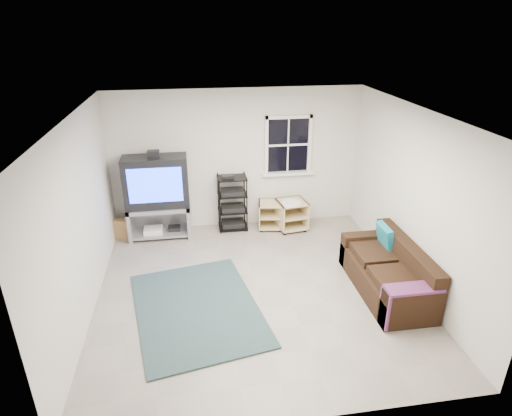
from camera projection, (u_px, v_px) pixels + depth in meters
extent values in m
plane|color=gray|center=(256.00, 290.00, 6.36)|extent=(4.60, 4.60, 0.00)
plane|color=white|center=(256.00, 115.00, 5.30)|extent=(4.60, 4.60, 0.00)
plane|color=beige|center=(237.00, 160.00, 7.90)|extent=(4.60, 0.00, 4.60)
plane|color=beige|center=(297.00, 317.00, 3.75)|extent=(4.60, 0.00, 4.60)
plane|color=beige|center=(80.00, 222.00, 5.51)|extent=(0.00, 4.60, 4.60)
plane|color=beige|center=(414.00, 200.00, 6.15)|extent=(0.00, 4.60, 4.60)
cube|color=black|center=(288.00, 145.00, 7.92)|extent=(0.80, 0.01, 1.02)
cube|color=silver|center=(289.00, 117.00, 7.69)|extent=(0.88, 0.06, 0.06)
cube|color=silver|center=(287.00, 173.00, 8.12)|extent=(0.98, 0.14, 0.05)
cube|color=silver|center=(266.00, 146.00, 7.85)|extent=(0.06, 0.06, 1.10)
cube|color=silver|center=(310.00, 144.00, 7.96)|extent=(0.06, 0.06, 1.10)
cube|color=silver|center=(288.00, 145.00, 7.91)|extent=(0.78, 0.04, 0.04)
cube|color=gray|center=(159.00, 207.00, 7.71)|extent=(1.11, 0.56, 0.07)
cube|color=gray|center=(131.00, 223.00, 7.75)|extent=(0.07, 0.56, 0.61)
cube|color=gray|center=(189.00, 219.00, 7.90)|extent=(0.07, 0.56, 0.61)
cube|color=gray|center=(161.00, 232.00, 7.92)|extent=(0.98, 0.51, 0.04)
cube|color=gray|center=(161.00, 215.00, 8.05)|extent=(1.11, 0.04, 0.61)
cube|color=silver|center=(153.00, 230.00, 7.83)|extent=(0.33, 0.27, 0.09)
cube|color=black|center=(174.00, 228.00, 7.93)|extent=(0.22, 0.20, 0.07)
cube|color=black|center=(156.00, 182.00, 7.51)|extent=(1.11, 0.47, 0.91)
cube|color=#1E40FF|center=(155.00, 185.00, 7.29)|extent=(0.91, 0.01, 0.62)
cube|color=black|center=(153.00, 154.00, 7.31)|extent=(0.20, 0.14, 0.11)
cylinder|color=black|center=(220.00, 207.00, 7.81)|extent=(0.02, 0.02, 1.08)
cylinder|color=black|center=(247.00, 205.00, 7.88)|extent=(0.02, 0.02, 1.08)
cylinder|color=black|center=(218.00, 200.00, 8.13)|extent=(0.02, 0.02, 1.08)
cylinder|color=black|center=(244.00, 198.00, 8.20)|extent=(0.02, 0.02, 1.08)
cube|color=black|center=(233.00, 226.00, 8.20)|extent=(0.54, 0.39, 0.02)
cube|color=black|center=(233.00, 223.00, 8.18)|extent=(0.42, 0.31, 0.09)
cube|color=black|center=(233.00, 210.00, 8.07)|extent=(0.54, 0.39, 0.02)
cube|color=black|center=(233.00, 208.00, 8.05)|extent=(0.42, 0.31, 0.09)
cube|color=black|center=(232.00, 194.00, 7.94)|extent=(0.54, 0.39, 0.02)
cube|color=black|center=(232.00, 192.00, 7.91)|extent=(0.42, 0.31, 0.09)
cube|color=black|center=(232.00, 178.00, 7.80)|extent=(0.54, 0.39, 0.02)
cube|color=#D2B781|center=(271.00, 203.00, 8.04)|extent=(0.50, 0.50, 0.02)
cube|color=#D2B781|center=(270.00, 225.00, 8.22)|extent=(0.50, 0.50, 0.02)
cube|color=#D2B781|center=(259.00, 214.00, 8.13)|extent=(0.08, 0.44, 0.48)
cube|color=#D2B781|center=(282.00, 214.00, 8.13)|extent=(0.08, 0.44, 0.48)
cube|color=#D2B781|center=(270.00, 210.00, 8.32)|extent=(0.40, 0.08, 0.48)
cube|color=#D2B781|center=(270.00, 215.00, 8.14)|extent=(0.46, 0.48, 0.02)
cylinder|color=black|center=(261.00, 231.00, 8.07)|extent=(0.04, 0.04, 0.04)
cylinder|color=black|center=(279.00, 222.00, 8.40)|extent=(0.04, 0.04, 0.04)
cube|color=#D2B781|center=(292.00, 202.00, 7.98)|extent=(0.58, 0.58, 0.02)
cube|color=#D2B781|center=(291.00, 225.00, 8.18)|extent=(0.58, 0.58, 0.02)
cube|color=#D2B781|center=(279.00, 216.00, 8.02)|extent=(0.10, 0.51, 0.51)
cube|color=#D2B781|center=(304.00, 212.00, 8.15)|extent=(0.10, 0.51, 0.51)
cube|color=#D2B781|center=(287.00, 209.00, 8.30)|extent=(0.46, 0.09, 0.51)
cube|color=#D2B781|center=(292.00, 215.00, 8.09)|extent=(0.53, 0.55, 0.02)
cylinder|color=black|center=(285.00, 233.00, 7.97)|extent=(0.05, 0.05, 0.05)
cylinder|color=black|center=(297.00, 222.00, 8.43)|extent=(0.05, 0.05, 0.05)
cylinder|color=silver|center=(291.00, 203.00, 7.86)|extent=(0.36, 0.36, 0.03)
cube|color=black|center=(385.00, 280.00, 6.27)|extent=(0.80, 1.77, 0.37)
cube|color=black|center=(408.00, 256.00, 6.16)|extent=(0.21, 1.77, 0.38)
cube|color=black|center=(366.00, 249.00, 6.94)|extent=(0.80, 0.21, 0.55)
cube|color=black|center=(412.00, 307.00, 5.53)|extent=(0.80, 0.21, 0.55)
cube|color=black|center=(394.00, 279.00, 5.84)|extent=(0.53, 0.64, 0.11)
cube|color=black|center=(373.00, 254.00, 6.48)|extent=(0.53, 0.64, 0.11)
cube|color=teal|center=(385.00, 236.00, 6.55)|extent=(0.18, 0.42, 0.37)
cube|color=navy|center=(414.00, 288.00, 5.41)|extent=(0.73, 0.27, 0.04)
cube|color=navy|center=(384.00, 309.00, 5.47)|extent=(0.04, 0.27, 0.51)
cube|color=#321F16|center=(197.00, 308.00, 5.93)|extent=(1.99, 2.48, 0.03)
cube|color=#9C6E46|center=(122.00, 229.00, 7.78)|extent=(0.29, 0.23, 0.37)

